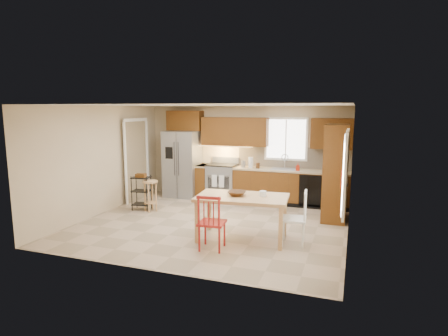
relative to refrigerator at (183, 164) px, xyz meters
name	(u,v)px	position (x,y,z in m)	size (l,w,h in m)	color
floor	(212,223)	(1.70, -2.12, -0.91)	(5.50, 5.50, 0.00)	tan
ceiling	(212,105)	(1.70, -2.12, 1.59)	(5.50, 5.00, 0.02)	silver
wall_back	(245,153)	(1.70, 0.38, 0.34)	(5.50, 0.02, 2.50)	#CCB793
wall_front	(151,190)	(1.70, -4.62, 0.34)	(5.50, 0.02, 2.50)	#CCB793
wall_left	(102,160)	(-1.05, -2.12, 0.34)	(0.02, 5.00, 2.50)	#CCB793
wall_right	(351,173)	(4.45, -2.12, 0.34)	(0.02, 5.00, 2.50)	#CCB793
refrigerator	(183,164)	(0.00, 0.00, 0.00)	(0.92, 0.75, 1.82)	gray
range_stove	(222,182)	(1.15, 0.06, -0.45)	(0.76, 0.63, 0.92)	gray
base_cabinet_narrow	(204,181)	(0.60, 0.08, -0.46)	(0.30, 0.60, 0.90)	brown
base_cabinet_run	(290,187)	(2.99, 0.08, -0.46)	(2.92, 0.60, 0.90)	brown
dishwasher	(311,191)	(3.55, -0.22, -0.46)	(0.60, 0.02, 0.78)	black
backsplash	(293,157)	(2.99, 0.36, 0.27)	(2.92, 0.03, 0.55)	beige
upper_over_fridge	(185,121)	(0.00, 0.20, 1.19)	(1.00, 0.35, 0.55)	#5C330F
upper_left_block	(235,132)	(1.45, 0.20, 0.92)	(1.80, 0.35, 0.75)	#5C330F
upper_right_block	(332,134)	(3.95, 0.20, 0.92)	(1.00, 0.35, 0.75)	#5C330F
window_back	(286,139)	(2.80, 0.35, 0.74)	(1.12, 0.04, 1.12)	white
sink	(283,171)	(2.80, 0.08, -0.05)	(0.62, 0.46, 0.16)	gray
undercab_glow	(224,146)	(1.15, 0.17, 0.52)	(1.60, 0.30, 0.01)	#FFBF66
soap_bottle	(298,167)	(3.18, -0.02, 0.09)	(0.09, 0.09, 0.19)	#B1200C
paper_towel	(251,162)	(1.95, 0.03, 0.13)	(0.12, 0.12, 0.28)	white
canister_steel	(243,164)	(1.75, 0.03, 0.08)	(0.11, 0.11, 0.18)	gray
canister_wood	(258,166)	(2.15, 0.00, 0.06)	(0.10, 0.10, 0.14)	#4F2E15
pantry	(336,173)	(4.13, -0.93, 0.14)	(0.50, 0.95, 2.10)	brown
fire_extinguisher	(344,179)	(4.33, -1.98, 0.19)	(0.12, 0.12, 0.36)	#B1200C
window_right	(346,172)	(4.38, -3.27, 0.54)	(0.04, 1.02, 1.32)	white
doorway	(136,161)	(-0.97, -0.82, 0.14)	(0.04, 0.95, 2.10)	#8C7A59
dining_table	(242,218)	(2.57, -2.83, -0.50)	(1.67, 0.94, 0.82)	tan
chair_red	(212,222)	(2.22, -3.48, -0.42)	(0.46, 0.46, 0.98)	#A51C19
chair_white	(294,218)	(3.52, -2.78, -0.42)	(0.46, 0.46, 0.98)	white
table_bowl	(237,196)	(2.47, -2.83, -0.08)	(0.34, 0.34, 0.08)	#4F2E15
table_jar	(263,195)	(2.94, -2.73, -0.05)	(0.13, 0.13, 0.15)	white
bar_stool	(151,196)	(-0.04, -1.70, -0.54)	(0.36, 0.36, 0.74)	tan
utility_cart	(142,193)	(-0.32, -1.65, -0.49)	(0.42, 0.33, 0.84)	black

